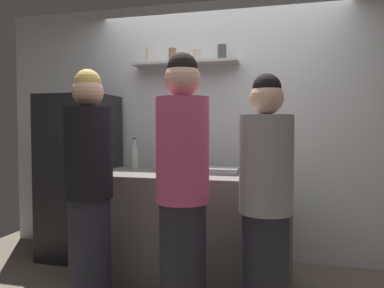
{
  "coord_description": "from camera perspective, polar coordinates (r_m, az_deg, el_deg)",
  "views": [
    {
      "loc": [
        0.65,
        -2.48,
        1.33
      ],
      "look_at": [
        -0.11,
        0.51,
        1.19
      ],
      "focal_mm": 34.39,
      "sensor_mm": 36.0,
      "label": 1
    }
  ],
  "objects": [
    {
      "name": "person_grey_hoodie",
      "position": [
        2.41,
        11.35,
        -9.49
      ],
      "size": [
        0.34,
        0.34,
        1.66
      ],
      "rotation": [
        0.0,
        0.0,
        2.05
      ],
      "color": "#262633",
      "rests_on": "ground"
    },
    {
      "name": "wine_bottle_green_glass",
      "position": [
        2.96,
        -0.16,
        -2.99
      ],
      "size": [
        0.06,
        0.06,
        0.27
      ],
      "color": "#19471E",
      "rests_on": "counter"
    },
    {
      "name": "utensil_holder",
      "position": [
        3.36,
        -5.07,
        -3.12
      ],
      "size": [
        0.1,
        0.1,
        0.22
      ],
      "color": "#B2B2B7",
      "rests_on": "counter"
    },
    {
      "name": "baking_pan",
      "position": [
        3.11,
        4.14,
        -4.15
      ],
      "size": [
        0.34,
        0.24,
        0.05
      ],
      "primitive_type": "cube",
      "color": "gray",
      "rests_on": "counter"
    },
    {
      "name": "refrigerator",
      "position": [
        3.94,
        -17.0,
        -4.84
      ],
      "size": [
        0.68,
        0.62,
        1.65
      ],
      "color": "black",
      "rests_on": "ground"
    },
    {
      "name": "wine_bottle_pale_glass",
      "position": [
        3.47,
        -8.94,
        -2.01
      ],
      "size": [
        0.07,
        0.07,
        0.29
      ],
      "color": "#B2BFB2",
      "rests_on": "counter"
    },
    {
      "name": "person_blonde",
      "position": [
        2.77,
        -15.67,
        -7.03
      ],
      "size": [
        0.34,
        0.34,
        1.74
      ],
      "rotation": [
        0.0,
        0.0,
        2.33
      ],
      "color": "#262633",
      "rests_on": "ground"
    },
    {
      "name": "person_pink_top",
      "position": [
        2.38,
        -1.47,
        -7.7
      ],
      "size": [
        0.34,
        0.34,
        1.8
      ],
      "rotation": [
        0.0,
        0.0,
        2.37
      ],
      "color": "#262633",
      "rests_on": "ground"
    },
    {
      "name": "counter",
      "position": [
        3.2,
        0.0,
        -12.94
      ],
      "size": [
        1.64,
        0.69,
        0.94
      ],
      "primitive_type": "cube",
      "color": "#66605B",
      "rests_on": "ground"
    },
    {
      "name": "water_bottle_plastic",
      "position": [
        3.03,
        -3.63,
        -2.88
      ],
      "size": [
        0.1,
        0.1,
        0.23
      ],
      "color": "silver",
      "rests_on": "counter"
    },
    {
      "name": "back_wall_assembly",
      "position": [
        3.79,
        4.29,
        2.28
      ],
      "size": [
        4.8,
        0.32,
        2.6
      ],
      "color": "white",
      "rests_on": "ground"
    }
  ]
}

